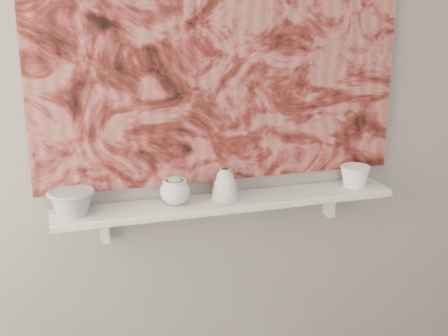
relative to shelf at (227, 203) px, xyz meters
name	(u,v)px	position (x,y,z in m)	size (l,w,h in m)	color
wall_back	(221,92)	(0.00, 0.09, 0.44)	(3.60, 3.60, 0.00)	gray
shelf	(227,203)	(0.00, 0.00, 0.00)	(1.40, 0.18, 0.03)	white
shelf_stripe	(234,210)	(0.00, -0.09, 0.00)	(1.40, 0.01, 0.02)	#F1E5A1
bracket_left	(105,227)	(-0.49, 0.06, -0.07)	(0.03, 0.06, 0.12)	white
bracket_right	(329,203)	(0.49, 0.06, -0.07)	(0.03, 0.06, 0.12)	white
painting	(221,44)	(0.00, 0.08, 0.62)	(1.50, 0.03, 1.10)	maroon
house_motif	(325,116)	(0.45, 0.07, 0.32)	(0.09, 0.00, 0.08)	black
bowl_grey	(72,202)	(-0.61, 0.00, 0.07)	(0.18, 0.18, 0.10)	#979795
cup_cream	(175,192)	(-0.22, 0.00, 0.07)	(0.12, 0.12, 0.11)	beige
bell_vessel	(225,184)	(-0.01, 0.00, 0.08)	(0.12, 0.12, 0.13)	beige
bowl_white	(355,176)	(0.57, 0.00, 0.06)	(0.13, 0.13, 0.09)	white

